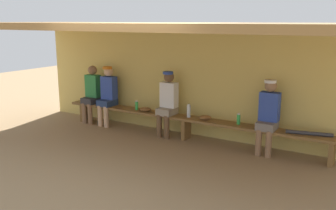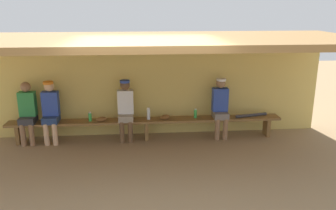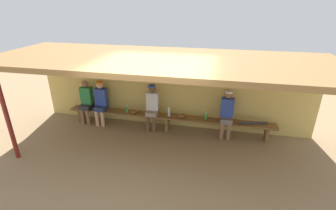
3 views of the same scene
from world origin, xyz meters
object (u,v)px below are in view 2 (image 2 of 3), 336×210
at_px(player_in_red, 126,107).
at_px(player_in_white, 220,105).
at_px(bench, 146,122).
at_px(water_bottle_clear, 90,117).
at_px(player_shirtless_tan, 50,109).
at_px(player_near_post, 27,110).
at_px(water_bottle_blue, 195,113).
at_px(baseball_glove_dark_brown, 165,117).
at_px(baseball_bat, 251,115).
at_px(baseball_glove_worn, 101,119).
at_px(water_bottle_green, 149,114).

xyz_separation_m(player_in_red, player_in_white, (2.09, 0.00, 0.00)).
bearing_deg(bench, water_bottle_clear, -179.24).
relative_size(player_shirtless_tan, player_in_red, 1.00).
bearing_deg(bench, player_near_post, 179.93).
relative_size(water_bottle_blue, baseball_glove_dark_brown, 0.88).
bearing_deg(water_bottle_blue, baseball_bat, -0.92).
bearing_deg(baseball_glove_worn, water_bottle_clear, 147.65).
distance_m(bench, player_shirtless_tan, 2.07).
xyz_separation_m(bench, water_bottle_clear, (-1.21, -0.02, 0.17)).
height_order(player_shirtless_tan, water_bottle_green, player_shirtless_tan).
bearing_deg(player_near_post, baseball_glove_dark_brown, -0.12).
xyz_separation_m(player_in_red, baseball_glove_dark_brown, (0.86, -0.01, -0.24)).
relative_size(player_in_red, player_in_white, 1.00).
relative_size(player_in_white, water_bottle_blue, 6.35).
height_order(player_in_red, water_bottle_green, player_in_red).
xyz_separation_m(bench, baseball_glove_dark_brown, (0.42, -0.00, 0.12)).
bearing_deg(player_in_white, water_bottle_blue, 178.26).
bearing_deg(water_bottle_blue, bench, -178.93).
distance_m(player_in_red, baseball_glove_dark_brown, 0.90).
bearing_deg(player_in_red, bench, -0.46).
relative_size(bench, player_in_white, 4.46).
distance_m(player_in_white, water_bottle_green, 1.61).
bearing_deg(player_in_white, player_shirtless_tan, 180.00).
bearing_deg(water_bottle_green, player_in_red, -179.93).
bearing_deg(baseball_glove_dark_brown, player_near_post, -41.10).
distance_m(player_in_white, baseball_bat, 0.76).
height_order(bench, player_in_white, player_in_white).
distance_m(player_near_post, baseball_glove_worn, 1.56).
bearing_deg(water_bottle_blue, player_shirtless_tan, -179.69).
distance_m(water_bottle_clear, water_bottle_green, 1.27).
height_order(player_in_white, player_near_post, player_in_white).
bearing_deg(player_near_post, player_in_red, 0.01).
bearing_deg(player_shirtless_tan, baseball_bat, -0.05).
height_order(player_in_red, player_near_post, player_in_red).
relative_size(bench, player_near_post, 4.49).
bearing_deg(baseball_bat, player_near_post, 167.41).
bearing_deg(water_bottle_green, player_near_post, -179.98).
relative_size(player_near_post, baseball_glove_dark_brown, 5.56).
bearing_deg(water_bottle_blue, player_in_white, -1.74).
bearing_deg(baseball_glove_dark_brown, player_in_white, 139.32).
height_order(player_near_post, baseball_bat, player_near_post).
relative_size(water_bottle_green, baseball_bat, 0.35).
bearing_deg(player_near_post, water_bottle_clear, -0.84).
xyz_separation_m(player_shirtless_tan, baseball_glove_worn, (1.06, -0.04, -0.24)).
bearing_deg(water_bottle_blue, player_in_red, -179.37).
relative_size(water_bottle_green, baseball_glove_worn, 1.12).
bearing_deg(water_bottle_green, bench, -175.51).
xyz_separation_m(player_in_white, water_bottle_green, (-1.60, 0.00, -0.16)).
bearing_deg(water_bottle_clear, player_shirtless_tan, 178.63).
height_order(player_shirtless_tan, player_near_post, player_shirtless_tan).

